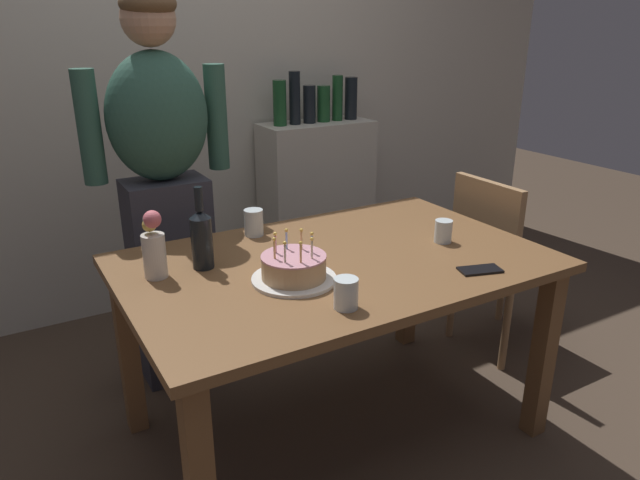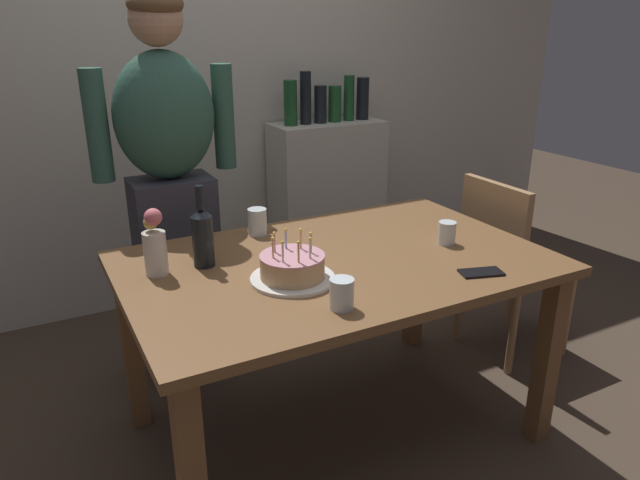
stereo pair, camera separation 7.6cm
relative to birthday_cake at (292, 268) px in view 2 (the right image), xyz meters
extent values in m
plane|color=#47382B|center=(0.22, 0.09, -0.78)|extent=(10.00, 10.00, 0.00)
cube|color=beige|center=(0.22, 1.64, 0.52)|extent=(5.20, 0.10, 2.60)
cube|color=brown|center=(0.22, 0.09, -0.06)|extent=(1.50, 0.96, 0.03)
cube|color=brown|center=(0.90, -0.32, -0.43)|extent=(0.07, 0.07, 0.70)
cube|color=brown|center=(-0.46, 0.50, -0.43)|extent=(0.07, 0.07, 0.70)
cube|color=brown|center=(0.90, 0.50, -0.43)|extent=(0.07, 0.07, 0.70)
cylinder|color=white|center=(0.00, 0.00, -0.04)|extent=(0.28, 0.28, 0.01)
cylinder|color=tan|center=(0.00, 0.00, 0.01)|extent=(0.21, 0.21, 0.07)
cylinder|color=#D18E9E|center=(0.00, 0.00, 0.04)|extent=(0.21, 0.21, 0.01)
cylinder|color=#93B7DB|center=(0.06, -0.01, 0.08)|extent=(0.01, 0.01, 0.06)
sphere|color=#F9C64C|center=(0.06, -0.01, 0.11)|extent=(0.01, 0.01, 0.01)
cylinder|color=#EAB266|center=(0.05, 0.04, 0.08)|extent=(0.01, 0.01, 0.06)
sphere|color=#F9C64C|center=(0.05, 0.04, 0.11)|extent=(0.01, 0.01, 0.01)
cylinder|color=#93B7DB|center=(0.01, 0.06, 0.08)|extent=(0.01, 0.01, 0.06)
sphere|color=#F9C64C|center=(0.01, 0.06, 0.11)|extent=(0.01, 0.01, 0.01)
cylinder|color=pink|center=(-0.04, 0.05, 0.08)|extent=(0.01, 0.01, 0.06)
sphere|color=#F9C64C|center=(-0.04, 0.05, 0.11)|extent=(0.01, 0.01, 0.01)
cylinder|color=#EAB266|center=(-0.06, 0.01, 0.08)|extent=(0.01, 0.01, 0.06)
sphere|color=#F9C64C|center=(-0.06, 0.01, 0.11)|extent=(0.01, 0.01, 0.01)
cylinder|color=beige|center=(-0.05, -0.04, 0.08)|extent=(0.01, 0.01, 0.06)
sphere|color=#F9C64C|center=(-0.05, -0.04, 0.11)|extent=(0.01, 0.01, 0.01)
cylinder|color=#EAB266|center=(-0.01, -0.06, 0.08)|extent=(0.01, 0.01, 0.06)
sphere|color=#F9C64C|center=(-0.01, -0.06, 0.11)|extent=(0.01, 0.01, 0.01)
cylinder|color=beige|center=(0.04, -0.05, 0.08)|extent=(0.01, 0.01, 0.06)
sphere|color=#F9C64C|center=(0.04, -0.05, 0.11)|extent=(0.01, 0.01, 0.01)
cylinder|color=silver|center=(0.04, -0.25, 0.01)|extent=(0.07, 0.07, 0.09)
cylinder|color=silver|center=(0.07, 0.47, 0.01)|extent=(0.08, 0.08, 0.11)
cylinder|color=silver|center=(0.67, 0.03, 0.00)|extent=(0.07, 0.07, 0.09)
cylinder|color=black|center=(-0.22, 0.26, 0.05)|extent=(0.07, 0.07, 0.18)
cone|color=black|center=(-0.22, 0.26, 0.15)|extent=(0.07, 0.07, 0.03)
cylinder|color=black|center=(-0.22, 0.26, 0.21)|extent=(0.03, 0.03, 0.08)
cube|color=black|center=(0.59, -0.25, -0.04)|extent=(0.16, 0.11, 0.01)
cylinder|color=silver|center=(-0.38, 0.26, 0.03)|extent=(0.08, 0.08, 0.15)
sphere|color=#DB6670|center=(-0.38, 0.25, 0.16)|extent=(0.06, 0.06, 0.06)
sphere|color=gold|center=(-0.38, 0.27, 0.14)|extent=(0.05, 0.05, 0.05)
sphere|color=silver|center=(-0.38, 0.25, 0.16)|extent=(0.06, 0.06, 0.06)
cube|color=#33333D|center=(-0.18, 0.82, -0.32)|extent=(0.34, 0.23, 0.92)
ellipsoid|color=#2D5647|center=(-0.18, 0.82, 0.40)|extent=(0.41, 0.27, 0.52)
sphere|color=tan|center=(-0.18, 0.82, 0.77)|extent=(0.21, 0.21, 0.21)
ellipsoid|color=brown|center=(-0.18, 0.80, 0.82)|extent=(0.21, 0.21, 0.12)
cylinder|color=#2D5647|center=(0.08, 0.85, 0.37)|extent=(0.09, 0.09, 0.44)
cylinder|color=#2D5647|center=(-0.44, 0.85, 0.37)|extent=(0.09, 0.09, 0.44)
cube|color=#A37A51|center=(1.31, 0.24, -0.32)|extent=(0.42, 0.42, 0.02)
cube|color=#A37A51|center=(1.12, 0.24, -0.11)|extent=(0.04, 0.40, 0.40)
cylinder|color=#A37A51|center=(1.49, 0.06, -0.56)|extent=(0.04, 0.04, 0.45)
cylinder|color=#A37A51|center=(1.49, 0.42, -0.56)|extent=(0.04, 0.04, 0.45)
cylinder|color=#A37A51|center=(1.13, 0.06, -0.56)|extent=(0.04, 0.04, 0.45)
cylinder|color=#A37A51|center=(1.13, 0.42, -0.56)|extent=(0.04, 0.04, 0.45)
cube|color=beige|center=(0.91, 1.42, -0.29)|extent=(0.67, 0.30, 0.99)
cylinder|color=#194723|center=(0.67, 1.42, 0.33)|extent=(0.08, 0.08, 0.25)
cylinder|color=black|center=(0.76, 1.42, 0.35)|extent=(0.06, 0.06, 0.29)
cylinder|color=black|center=(0.86, 1.42, 0.31)|extent=(0.07, 0.07, 0.21)
cylinder|color=#194723|center=(0.95, 1.42, 0.31)|extent=(0.08, 0.08, 0.21)
cylinder|color=#194723|center=(1.05, 1.42, 0.34)|extent=(0.06, 0.06, 0.26)
cylinder|color=black|center=(1.14, 1.42, 0.33)|extent=(0.07, 0.07, 0.25)
camera|label=1|loc=(-0.81, -1.55, 0.75)|focal=32.71mm
camera|label=2|loc=(-0.74, -1.59, 0.75)|focal=32.71mm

